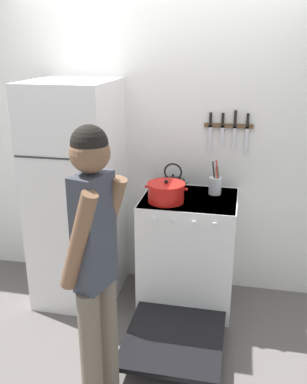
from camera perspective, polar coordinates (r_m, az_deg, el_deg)
name	(u,v)px	position (r m, az deg, el deg)	size (l,w,h in m)	color
ground_plane	(159,277)	(4.02, 0.70, -11.27)	(14.00, 14.00, 0.00)	#5B5654
wall_back	(160,140)	(3.57, 0.88, 6.88)	(10.00, 0.06, 2.55)	silver
refrigerator	(78,194)	(3.48, -10.09, -0.33)	(0.63, 0.75, 1.78)	white
stove_range	(187,253)	(3.46, 4.55, -8.16)	(0.73, 1.34, 0.91)	white
dutch_oven_pot	(166,192)	(3.19, 1.68, -0.05)	(0.32, 0.28, 0.17)	red
tea_kettle	(173,183)	(3.42, 2.62, 1.18)	(0.24, 0.19, 0.23)	black
utensil_jar	(215,185)	(3.39, 8.23, 0.93)	(0.10, 0.10, 0.29)	silver
person	(95,262)	(2.28, -7.77, -9.27)	(0.33, 0.39, 1.69)	#6B6051
wall_knife_strip	(229,125)	(3.43, 10.02, 8.73)	(0.38, 0.03, 0.34)	brown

